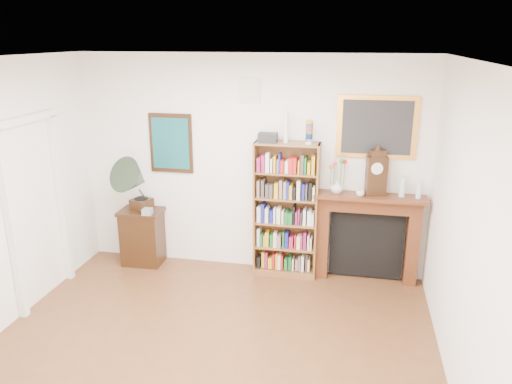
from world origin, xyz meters
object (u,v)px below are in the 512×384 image
at_px(cd_stack, 147,212).
at_px(side_cabinet, 143,237).
at_px(teacup, 360,193).
at_px(fireplace, 367,230).
at_px(flower_vase, 337,187).
at_px(mantel_clock, 376,174).
at_px(bottle_left, 402,187).
at_px(bottle_right, 419,190).
at_px(bookshelf, 286,203).
at_px(gramophone, 135,181).

bearing_deg(cd_stack, side_cabinet, 138.86).
distance_m(side_cabinet, teacup, 2.96).
xyz_separation_m(fireplace, flower_vase, (-0.40, -0.04, 0.55)).
distance_m(mantel_clock, teacup, 0.30).
height_order(mantel_clock, bottle_left, mantel_clock).
relative_size(fireplace, mantel_clock, 2.43).
bearing_deg(bottle_right, bottle_left, 169.98).
bearing_deg(bookshelf, side_cabinet, -177.92).
bearing_deg(bookshelf, gramophone, -175.25).
xyz_separation_m(side_cabinet, bottle_right, (3.53, 0.06, 0.86)).
bearing_deg(fireplace, mantel_clock, -34.65).
bearing_deg(teacup, flower_vase, 164.92).
distance_m(flower_vase, teacup, 0.30).
height_order(cd_stack, mantel_clock, mantel_clock).
distance_m(flower_vase, bottle_right, 0.96).
height_order(fireplace, cd_stack, fireplace).
height_order(gramophone, mantel_clock, mantel_clock).
distance_m(flower_vase, bottle_left, 0.78).
distance_m(fireplace, cd_stack, 2.83).
height_order(fireplace, mantel_clock, mantel_clock).
bearing_deg(flower_vase, cd_stack, -174.86).
relative_size(flower_vase, bottle_right, 0.83).
height_order(side_cabinet, cd_stack, cd_stack).
height_order(gramophone, bottle_right, gramophone).
relative_size(mantel_clock, flower_vase, 3.36).
bearing_deg(cd_stack, fireplace, 5.29).
relative_size(mantel_clock, bottle_left, 2.32).
height_order(fireplace, bottle_left, bottle_left).
height_order(flower_vase, bottle_left, bottle_left).
bearing_deg(side_cabinet, teacup, -1.33).
relative_size(bookshelf, bottle_right, 10.08).
bearing_deg(fireplace, side_cabinet, -177.72).
bearing_deg(bottle_right, fireplace, 173.16).
relative_size(bookshelf, fireplace, 1.49).
relative_size(side_cabinet, flower_vase, 4.61).
xyz_separation_m(bookshelf, teacup, (0.90, -0.06, 0.20)).
height_order(bookshelf, mantel_clock, bookshelf).
bearing_deg(bookshelf, cd_stack, -173.43).
xyz_separation_m(mantel_clock, bottle_right, (0.50, -0.03, -0.17)).
bearing_deg(teacup, cd_stack, -177.02).
relative_size(gramophone, cd_stack, 6.46).
bearing_deg(mantel_clock, bookshelf, 166.89).
relative_size(cd_stack, mantel_clock, 0.22).
bearing_deg(side_cabinet, bookshelf, 0.34).
relative_size(fireplace, teacup, 13.76).
distance_m(cd_stack, bottle_left, 3.23).
relative_size(mantel_clock, bottle_right, 2.79).
relative_size(mantel_clock, teacup, 5.67).
height_order(side_cabinet, teacup, teacup).
bearing_deg(bookshelf, teacup, -3.20).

